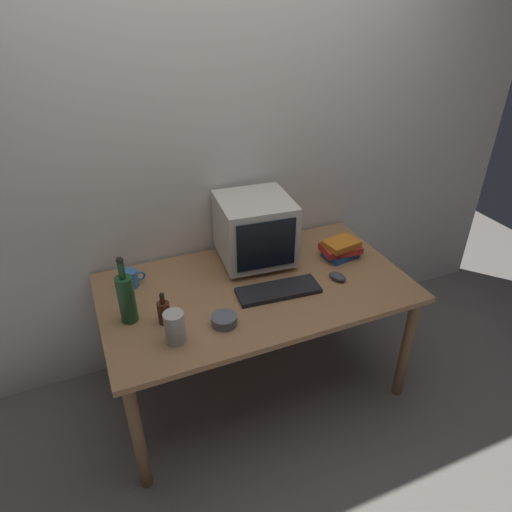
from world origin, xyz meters
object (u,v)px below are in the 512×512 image
object	(u,v)px
computer_mouse	(337,277)
mug	(131,279)
cd_spindle	(224,320)
bottle_tall	(126,297)
bottle_short	(164,312)
book_stack	(341,249)
crt_monitor	(255,230)
metal_canister	(175,327)
keyboard	(278,290)

from	to	relation	value
computer_mouse	mug	distance (m)	1.07
computer_mouse	cd_spindle	distance (m)	0.68
bottle_tall	mug	world-z (taller)	bottle_tall
bottle_short	book_stack	bearing A→B (deg)	9.84
crt_monitor	bottle_short	distance (m)	0.70
book_stack	cd_spindle	size ratio (longest dim) A/B	1.83
bottle_tall	metal_canister	distance (m)	0.28
bottle_tall	bottle_short	xyz separation A→B (m)	(0.14, -0.08, -0.07)
keyboard	bottle_short	distance (m)	0.58
crt_monitor	mug	distance (m)	0.70
keyboard	book_stack	world-z (taller)	book_stack
bottle_tall	metal_canister	xyz separation A→B (m)	(0.16, -0.22, -0.05)
keyboard	cd_spindle	xyz separation A→B (m)	(-0.33, -0.13, 0.01)
crt_monitor	keyboard	world-z (taller)	crt_monitor
bottle_tall	mug	distance (m)	0.29
bottle_short	book_stack	xyz separation A→B (m)	(1.05, 0.18, -0.01)
crt_monitor	cd_spindle	bearing A→B (deg)	-126.94
mug	metal_canister	xyz separation A→B (m)	(0.11, -0.50, 0.03)
keyboard	bottle_short	xyz separation A→B (m)	(-0.58, -0.01, 0.05)
keyboard	bottle_tall	xyz separation A→B (m)	(-0.73, 0.07, 0.12)
crt_monitor	mug	bearing A→B (deg)	178.93
bottle_tall	crt_monitor	bearing A→B (deg)	19.43
bottle_short	book_stack	size ratio (longest dim) A/B	0.76
mug	bottle_short	bearing A→B (deg)	-75.48
crt_monitor	keyboard	distance (m)	0.38
metal_canister	cd_spindle	bearing A→B (deg)	6.47
bottle_short	metal_canister	bearing A→B (deg)	-83.84
cd_spindle	crt_monitor	bearing A→B (deg)	53.06
keyboard	book_stack	xyz separation A→B (m)	(0.47, 0.17, 0.04)
bottle_tall	bottle_short	size ratio (longest dim) A/B	2.05
bottle_short	cd_spindle	bearing A→B (deg)	-25.30
crt_monitor	bottle_tall	world-z (taller)	crt_monitor
computer_mouse	mug	bearing A→B (deg)	137.47
keyboard	bottle_tall	bearing A→B (deg)	179.16
mug	cd_spindle	bearing A→B (deg)	-54.22
crt_monitor	mug	xyz separation A→B (m)	(-0.68, 0.01, -0.15)
crt_monitor	book_stack	bearing A→B (deg)	-19.14
computer_mouse	bottle_short	distance (m)	0.92
computer_mouse	metal_canister	distance (m)	0.91
computer_mouse	book_stack	bearing A→B (deg)	32.07
bottle_tall	mug	xyz separation A→B (m)	(0.05, 0.27, -0.08)
bottle_short	cd_spindle	size ratio (longest dim) A/B	1.39
book_stack	cd_spindle	xyz separation A→B (m)	(-0.80, -0.30, -0.03)
crt_monitor	keyboard	size ratio (longest dim) A/B	0.99
keyboard	bottle_short	size ratio (longest dim) A/B	2.52
computer_mouse	bottle_tall	xyz separation A→B (m)	(-1.06, 0.09, 0.11)
bottle_short	mug	bearing A→B (deg)	104.52
bottle_tall	book_stack	distance (m)	1.20
crt_monitor	cd_spindle	xyz separation A→B (m)	(-0.34, -0.46, -0.17)
bottle_tall	bottle_short	bearing A→B (deg)	-29.24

